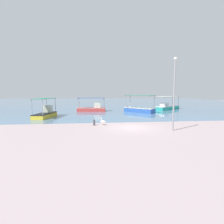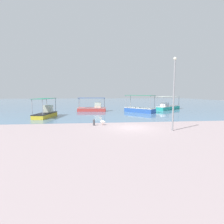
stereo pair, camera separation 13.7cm
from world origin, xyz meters
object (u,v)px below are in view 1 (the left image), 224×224
(pelican, at_px, (103,122))
(fishing_boat_outer, at_px, (139,109))
(fishing_boat_far_left, at_px, (167,107))
(fishing_boat_near_left, at_px, (92,108))
(lamp_post, at_px, (174,90))
(mooring_bollard, at_px, (94,122))
(fishing_boat_far_right, at_px, (45,113))

(pelican, bearing_deg, fishing_boat_outer, 58.50)
(fishing_boat_far_left, relative_size, fishing_boat_near_left, 1.20)
(fishing_boat_far_left, xyz_separation_m, pelican, (-14.26, -15.88, -0.24))
(fishing_boat_near_left, height_order, lamp_post, lamp_post)
(fishing_boat_near_left, distance_m, mooring_bollard, 14.28)
(fishing_boat_outer, xyz_separation_m, mooring_bollard, (-8.08, -11.78, -0.21))
(fishing_boat_far_left, distance_m, fishing_boat_outer, 8.25)
(fishing_boat_outer, distance_m, fishing_boat_far_right, 15.61)
(fishing_boat_far_right, bearing_deg, fishing_boat_near_left, 47.89)
(fishing_boat_far_right, distance_m, lamp_post, 17.59)
(fishing_boat_far_left, distance_m, mooring_bollard, 22.04)
(fishing_boat_near_left, bearing_deg, mooring_bollard, -89.19)
(fishing_boat_far_right, height_order, pelican, fishing_boat_far_right)
(fishing_boat_outer, bearing_deg, lamp_post, -93.56)
(fishing_boat_near_left, relative_size, lamp_post, 0.82)
(fishing_boat_near_left, xyz_separation_m, lamp_post, (7.34, -17.59, 3.01))
(fishing_boat_outer, xyz_separation_m, fishing_boat_far_right, (-14.86, -4.78, 0.02))
(pelican, xyz_separation_m, mooring_bollard, (-0.92, -0.10, -0.00))
(fishing_boat_far_right, bearing_deg, pelican, -41.82)
(fishing_boat_far_right, bearing_deg, fishing_boat_outer, 17.84)
(pelican, height_order, mooring_bollard, pelican)
(fishing_boat_near_left, height_order, mooring_bollard, fishing_boat_near_left)
(fishing_boat_far_left, bearing_deg, fishing_boat_outer, -149.37)
(fishing_boat_near_left, distance_m, lamp_post, 19.30)
(fishing_boat_near_left, relative_size, mooring_bollard, 7.73)
(fishing_boat_far_left, height_order, fishing_boat_outer, fishing_boat_outer)
(fishing_boat_far_right, bearing_deg, lamp_post, -36.53)
(pelican, relative_size, mooring_bollard, 1.15)
(lamp_post, bearing_deg, pelican, 151.18)
(fishing_boat_far_left, distance_m, fishing_boat_near_left, 15.47)
(fishing_boat_outer, relative_size, fishing_boat_far_right, 1.04)
(fishing_boat_far_left, relative_size, fishing_boat_outer, 1.23)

